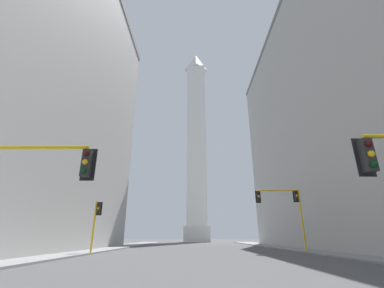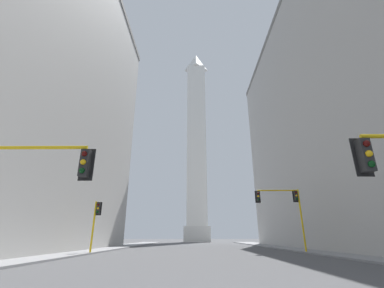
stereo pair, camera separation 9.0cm
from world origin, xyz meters
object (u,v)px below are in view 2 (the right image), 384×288
at_px(obelisk, 196,140).
at_px(traffic_light_mid_right, 285,204).
at_px(traffic_light_near_left, 2,174).
at_px(traffic_light_mid_left, 96,219).

distance_m(obelisk, traffic_light_mid_right, 61.85).
xyz_separation_m(obelisk, traffic_light_mid_right, (9.20, -54.29, -28.17)).
xyz_separation_m(traffic_light_near_left, traffic_light_mid_left, (-2.40, 16.80, -0.61)).
height_order(obelisk, traffic_light_mid_left, obelisk).
relative_size(traffic_light_near_left, traffic_light_mid_left, 1.12).
bearing_deg(traffic_light_mid_left, obelisk, 79.33).
bearing_deg(traffic_light_near_left, traffic_light_mid_left, 98.13).
height_order(traffic_light_near_left, traffic_light_mid_right, traffic_light_mid_right).
relative_size(obelisk, traffic_light_mid_left, 13.76).
bearing_deg(traffic_light_near_left, obelisk, 83.60).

